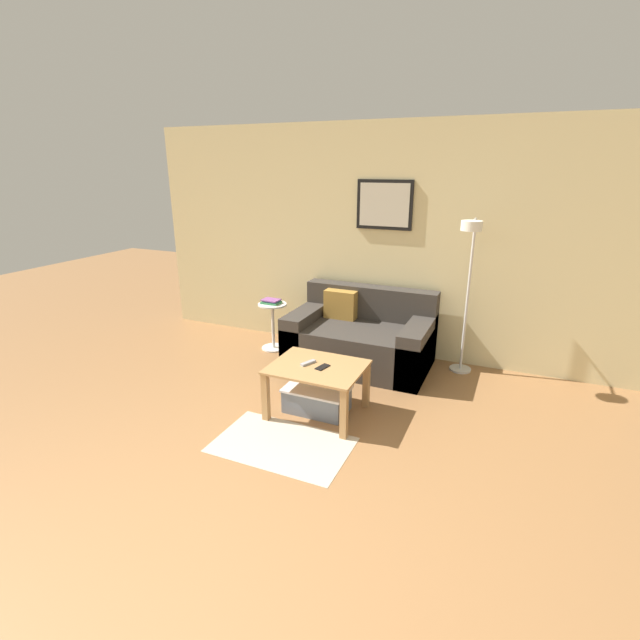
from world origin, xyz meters
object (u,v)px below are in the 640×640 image
at_px(storage_bin, 317,399).
at_px(coffee_table, 317,375).
at_px(floor_lamp, 468,270).
at_px(remote_control, 308,363).
at_px(side_table, 273,322).
at_px(cell_phone, 323,367).
at_px(book_stack, 271,301).
at_px(couch, 360,339).

bearing_deg(storage_bin, coffee_table, -60.91).
distance_m(floor_lamp, remote_control, 1.82).
xyz_separation_m(floor_lamp, side_table, (-2.14, -0.08, -0.80)).
relative_size(side_table, remote_control, 3.74).
bearing_deg(side_table, cell_phone, -45.83).
xyz_separation_m(storage_bin, cell_phone, (0.08, -0.05, 0.35)).
distance_m(side_table, book_stack, 0.25).
bearing_deg(remote_control, cell_phone, 16.09).
bearing_deg(floor_lamp, couch, -175.73).
xyz_separation_m(floor_lamp, book_stack, (-2.16, -0.07, -0.55)).
distance_m(coffee_table, floor_lamp, 1.81).
bearing_deg(couch, cell_phone, -86.64).
height_order(storage_bin, cell_phone, cell_phone).
bearing_deg(storage_bin, book_stack, 133.70).
distance_m(coffee_table, storage_bin, 0.26).
height_order(coffee_table, book_stack, book_stack).
bearing_deg(book_stack, couch, -0.24).
bearing_deg(book_stack, storage_bin, -46.30).
xyz_separation_m(coffee_table, book_stack, (-1.13, 1.19, 0.22)).
bearing_deg(storage_bin, floor_lamp, 49.28).
bearing_deg(side_table, couch, 0.17).
bearing_deg(remote_control, side_table, 154.39).
bearing_deg(cell_phone, book_stack, 148.48).
relative_size(coffee_table, storage_bin, 1.40).
height_order(coffee_table, storage_bin, coffee_table).
distance_m(couch, side_table, 1.09).
relative_size(coffee_table, cell_phone, 5.67).
distance_m(storage_bin, side_table, 1.60).
bearing_deg(coffee_table, floor_lamp, 50.75).
height_order(storage_bin, remote_control, remote_control).
xyz_separation_m(couch, storage_bin, (-0.01, -1.15, -0.18)).
bearing_deg(couch, coffee_table, -89.25).
distance_m(coffee_table, side_table, 1.62).
bearing_deg(book_stack, floor_lamp, 1.96).
relative_size(side_table, book_stack, 2.57).
relative_size(storage_bin, book_stack, 2.60).
xyz_separation_m(coffee_table, side_table, (-1.11, 1.19, -0.03)).
xyz_separation_m(coffee_table, storage_bin, (-0.02, 0.04, -0.25)).
relative_size(floor_lamp, remote_control, 10.78).
distance_m(remote_control, cell_phone, 0.15).
relative_size(couch, floor_lamp, 0.93).
xyz_separation_m(couch, book_stack, (-1.11, 0.00, 0.30)).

